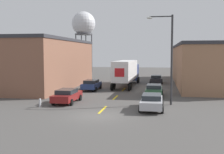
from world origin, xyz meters
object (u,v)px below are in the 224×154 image
object	(u,v)px
semi_truck	(127,71)
parked_car_left_far	(92,85)
street_lamp	(169,53)
water_tower	(84,24)
parked_car_right_near	(152,101)
parked_car_right_far	(156,79)
fire_hydrant	(40,103)
parked_car_right_mid	(154,90)
parked_car_left_near	(67,95)

from	to	relation	value
semi_truck	parked_car_left_far	xyz separation A→B (m)	(-4.18, -5.28, -1.56)
parked_car_left_far	street_lamp	size ratio (longest dim) A/B	0.55
street_lamp	water_tower	bearing A→B (deg)	115.05
semi_truck	parked_car_right_near	distance (m)	18.02
street_lamp	parked_car_right_far	bearing A→B (deg)	94.31
water_tower	parked_car_right_far	bearing A→B (deg)	-52.36
street_lamp	fire_hydrant	xyz separation A→B (m)	(-11.72, -3.27, -4.56)
parked_car_left_far	parked_car_right_near	xyz separation A→B (m)	(8.53, -12.14, 0.00)
parked_car_right_far	street_lamp	world-z (taller)	street_lamp
parked_car_right_far	water_tower	size ratio (longest dim) A/B	0.29
parked_car_left_far	parked_car_right_mid	size ratio (longest dim) A/B	1.00
parked_car_left_near	parked_car_right_mid	size ratio (longest dim) A/B	1.00
parked_car_right_far	parked_car_left_near	world-z (taller)	same
fire_hydrant	parked_car_right_mid	bearing A→B (deg)	39.64
parked_car_right_far	parked_car_right_near	bearing A→B (deg)	-90.00
parked_car_right_mid	street_lamp	xyz separation A→B (m)	(1.48, -5.22, 4.22)
parked_car_right_far	parked_car_right_mid	distance (m)	14.46
water_tower	fire_hydrant	world-z (taller)	water_tower
water_tower	parked_car_left_near	bearing A→B (deg)	-76.41
parked_car_right_far	fire_hydrant	distance (m)	25.12
parked_car_left_near	fire_hydrant	bearing A→B (deg)	-122.77
parked_car_left_near	street_lamp	xyz separation A→B (m)	(10.01, 0.61, 4.22)
parked_car_left_far	parked_car_right_far	bearing A→B (deg)	50.14
water_tower	fire_hydrant	size ratio (longest dim) A/B	19.66
water_tower	parked_car_left_far	bearing A→B (deg)	-72.77
parked_car_right_far	fire_hydrant	xyz separation A→B (m)	(-10.24, -22.94, -0.34)
parked_car_right_far	parked_car_right_near	world-z (taller)	same
semi_truck	parked_car_right_mid	size ratio (longest dim) A/B	2.74
semi_truck	parked_car_left_near	world-z (taller)	semi_truck
parked_car_right_near	water_tower	distance (m)	52.96
semi_truck	street_lamp	xyz separation A→B (m)	(5.84, -14.73, 2.65)
water_tower	parked_car_right_near	bearing A→B (deg)	-67.70
parked_car_right_mid	fire_hydrant	bearing A→B (deg)	-140.36
parked_car_right_far	fire_hydrant	world-z (taller)	parked_car_right_far
parked_car_right_far	water_tower	distance (m)	34.21
parked_car_left_far	parked_car_left_near	bearing A→B (deg)	-90.00
parked_car_left_near	parked_car_right_near	distance (m)	8.78
parked_car_left_near	parked_car_right_near	xyz separation A→B (m)	(8.53, -2.07, 0.00)
semi_truck	parked_car_right_far	xyz separation A→B (m)	(4.35, 4.94, -1.56)
parked_car_right_far	parked_car_right_near	distance (m)	22.35
parked_car_right_mid	fire_hydrant	world-z (taller)	parked_car_right_mid
parked_car_left_far	street_lamp	distance (m)	14.40
parked_car_right_near	semi_truck	bearing A→B (deg)	104.03
parked_car_right_mid	water_tower	xyz separation A→B (m)	(-19.57, 39.84, 11.97)
parked_car_left_far	parked_car_right_mid	world-z (taller)	same
water_tower	street_lamp	xyz separation A→B (m)	(21.06, -45.05, -7.76)
water_tower	fire_hydrant	bearing A→B (deg)	-79.07
parked_car_left_far	fire_hydrant	size ratio (longest dim) A/B	5.79
semi_truck	parked_car_right_mid	xyz separation A→B (m)	(4.35, -9.51, -1.56)
parked_car_left_far	semi_truck	bearing A→B (deg)	51.62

